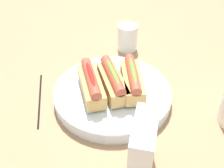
{
  "coord_description": "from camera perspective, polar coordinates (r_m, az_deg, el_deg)",
  "views": [
    {
      "loc": [
        0.55,
        0.05,
        0.51
      ],
      "look_at": [
        0.0,
        -0.0,
        0.06
      ],
      "focal_mm": 43.14,
      "sensor_mm": 36.0,
      "label": 1
    }
  ],
  "objects": [
    {
      "name": "serving_bowl",
      "position": [
        0.74,
        0.0,
        -2.2
      ],
      "size": [
        0.32,
        0.32,
        0.04
      ],
      "color": "silver",
      "rests_on": "ground_plane"
    },
    {
      "name": "napkin_box",
      "position": [
        0.55,
        6.43,
        -13.75
      ],
      "size": [
        0.11,
        0.06,
        0.15
      ],
      "primitive_type": "cube",
      "rotation": [
        0.0,
        0.0,
        -0.11
      ],
      "color": "white",
      "rests_on": "ground_plane"
    },
    {
      "name": "hotdog_front",
      "position": [
        0.7,
        -4.43,
        0.03
      ],
      "size": [
        0.16,
        0.1,
        0.06
      ],
      "color": "tan",
      "rests_on": "serving_bowl"
    },
    {
      "name": "chopstick_near",
      "position": [
        0.78,
        -15.1,
        -3.03
      ],
      "size": [
        0.21,
        0.06,
        0.01
      ],
      "primitive_type": "cylinder",
      "rotation": [
        0.0,
        1.57,
        0.27
      ],
      "color": "black",
      "rests_on": "ground_plane"
    },
    {
      "name": "water_glass",
      "position": [
        0.94,
        3.29,
        9.6
      ],
      "size": [
        0.07,
        0.07,
        0.09
      ],
      "color": "white",
      "rests_on": "ground_plane"
    },
    {
      "name": "hotdog_back",
      "position": [
        0.71,
        0.0,
        0.49
      ],
      "size": [
        0.16,
        0.1,
        0.06
      ],
      "color": "tan",
      "rests_on": "serving_bowl"
    },
    {
      "name": "hotdog_side",
      "position": [
        0.72,
        4.34,
        0.94
      ],
      "size": [
        0.16,
        0.08,
        0.06
      ],
      "color": "tan",
      "rests_on": "serving_bowl"
    },
    {
      "name": "ground_plane",
      "position": [
        0.75,
        0.13,
        -3.1
      ],
      "size": [
        2.4,
        2.4,
        0.0
      ],
      "primitive_type": "plane",
      "color": "#9E7A56"
    }
  ]
}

